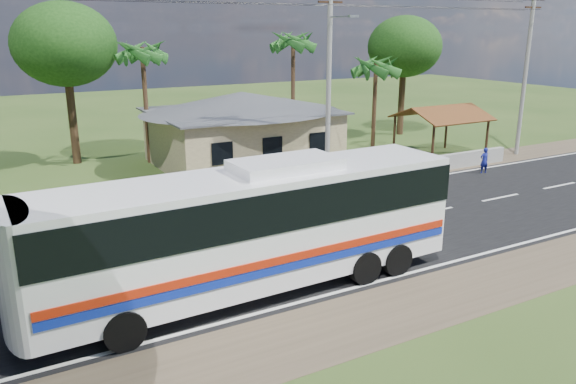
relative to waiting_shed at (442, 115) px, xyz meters
name	(u,v)px	position (x,y,z in m)	size (l,w,h in m)	color
ground	(351,228)	(-13.00, -8.50, -2.73)	(120.00, 120.00, 0.00)	#2A4318
road	(351,228)	(-13.00, -8.50, -2.72)	(120.00, 16.00, 0.03)	black
house	(242,121)	(-12.00, 4.50, -0.09)	(12.40, 10.00, 5.00)	tan
waiting_shed	(442,115)	(0.00, 0.00, 0.00)	(5.20, 4.48, 3.35)	#382214
concrete_barrier	(461,160)	(-1.00, -2.90, -2.28)	(7.00, 0.30, 0.90)	#9E9E99
utility_poles	(324,75)	(-10.33, -2.01, 3.04)	(32.80, 2.22, 11.00)	#9E9E99
palm_near	(376,67)	(-3.50, 2.50, 2.98)	(2.80, 2.80, 6.70)	#47301E
palm_mid	(293,42)	(-7.00, 7.00, 4.43)	(2.80, 2.80, 8.20)	#47301E
palm_far	(142,52)	(-17.00, 7.50, 3.95)	(2.80, 2.80, 7.70)	#47301E
tree_behind_house	(65,45)	(-21.00, 9.50, 4.39)	(6.00, 6.00, 9.61)	#47301E
tree_behind_shed	(404,47)	(3.00, 7.50, 3.95)	(5.60, 5.60, 9.02)	#47301E
coach_bus	(254,220)	(-19.04, -11.82, -0.33)	(13.56, 3.20, 4.19)	white
motorcycle	(292,173)	(-11.35, -0.60, -2.32)	(0.54, 1.56, 0.82)	black
person	(484,161)	(-0.91, -4.57, -1.98)	(0.54, 0.36, 1.49)	navy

